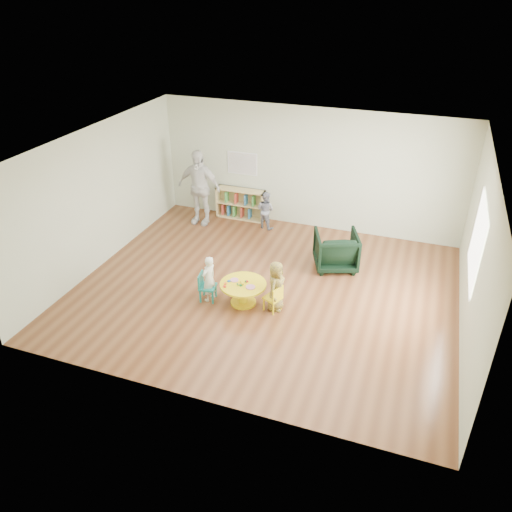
# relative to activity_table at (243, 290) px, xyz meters

# --- Properties ---
(room) EXTENTS (7.10, 7.00, 2.80)m
(room) POSITION_rel_activity_table_xyz_m (0.25, 0.57, 1.60)
(room) COLOR brown
(room) RESTS_ON ground
(activity_table) EXTENTS (0.84, 0.84, 0.46)m
(activity_table) POSITION_rel_activity_table_xyz_m (0.00, 0.00, 0.00)
(activity_table) COLOR yellow
(activity_table) RESTS_ON ground
(kid_chair_left) EXTENTS (0.33, 0.33, 0.54)m
(kid_chair_left) POSITION_rel_activity_table_xyz_m (-0.69, -0.11, 0.00)
(kid_chair_left) COLOR #18887E
(kid_chair_left) RESTS_ON ground
(kid_chair_right) EXTENTS (0.36, 0.36, 0.51)m
(kid_chair_right) POSITION_rel_activity_table_xyz_m (0.60, -0.03, -0.02)
(kid_chair_right) COLOR yellow
(kid_chair_right) RESTS_ON ground
(bookshelf) EXTENTS (1.20, 0.30, 0.75)m
(bookshelf) POSITION_rel_activity_table_xyz_m (-1.38, 3.43, 0.07)
(bookshelf) COLOR tan
(bookshelf) RESTS_ON ground
(alphabet_poster) EXTENTS (0.74, 0.01, 0.54)m
(alphabet_poster) POSITION_rel_activity_table_xyz_m (-1.37, 3.55, 1.06)
(alphabet_poster) COLOR white
(alphabet_poster) RESTS_ON ground
(armchair) EXTENTS (1.07, 1.09, 0.77)m
(armchair) POSITION_rel_activity_table_xyz_m (1.31, 1.84, 0.10)
(armchair) COLOR black
(armchair) RESTS_ON ground
(child_left) EXTENTS (0.30, 0.37, 0.89)m
(child_left) POSITION_rel_activity_table_xyz_m (-0.63, -0.09, 0.15)
(child_left) COLOR white
(child_left) RESTS_ON ground
(child_right) EXTENTS (0.30, 0.46, 0.94)m
(child_right) POSITION_rel_activity_table_xyz_m (0.60, 0.05, 0.18)
(child_right) COLOR gold
(child_right) RESTS_ON ground
(toddler) EXTENTS (0.51, 0.45, 0.90)m
(toddler) POSITION_rel_activity_table_xyz_m (-0.63, 3.10, 0.16)
(toddler) COLOR #1B2645
(toddler) RESTS_ON ground
(adult_caretaker) EXTENTS (1.06, 0.44, 1.80)m
(adult_caretaker) POSITION_rel_activity_table_xyz_m (-2.19, 2.85, 0.61)
(adult_caretaker) COLOR silver
(adult_caretaker) RESTS_ON ground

